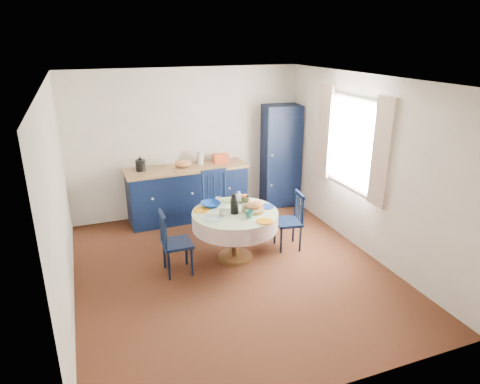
% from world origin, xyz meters
% --- Properties ---
extents(floor, '(4.50, 4.50, 0.00)m').
position_xyz_m(floor, '(0.00, 0.00, 0.00)').
color(floor, black).
rests_on(floor, ground).
extents(ceiling, '(4.50, 4.50, 0.00)m').
position_xyz_m(ceiling, '(0.00, 0.00, 2.50)').
color(ceiling, white).
rests_on(ceiling, wall_back).
extents(wall_back, '(4.00, 0.02, 2.50)m').
position_xyz_m(wall_back, '(0.00, 2.25, 1.25)').
color(wall_back, white).
rests_on(wall_back, floor).
extents(wall_left, '(0.02, 4.50, 2.50)m').
position_xyz_m(wall_left, '(-2.00, 0.00, 1.25)').
color(wall_left, white).
rests_on(wall_left, floor).
extents(wall_right, '(0.02, 4.50, 2.50)m').
position_xyz_m(wall_right, '(2.00, 0.00, 1.25)').
color(wall_right, white).
rests_on(wall_right, floor).
extents(window, '(0.10, 1.74, 1.45)m').
position_xyz_m(window, '(1.95, 0.30, 1.52)').
color(window, white).
rests_on(window, wall_right).
extents(kitchen_counter, '(2.06, 0.69, 1.15)m').
position_xyz_m(kitchen_counter, '(-0.10, 1.96, 0.47)').
color(kitchen_counter, black).
rests_on(kitchen_counter, floor).
extents(pantry_cabinet, '(0.69, 0.52, 1.84)m').
position_xyz_m(pantry_cabinet, '(1.66, 2.00, 0.92)').
color(pantry_cabinet, black).
rests_on(pantry_cabinet, floor).
extents(dining_table, '(1.18, 1.18, 0.99)m').
position_xyz_m(dining_table, '(0.16, 0.30, 0.60)').
color(dining_table, brown).
rests_on(dining_table, floor).
extents(chair_left, '(0.38, 0.39, 0.88)m').
position_xyz_m(chair_left, '(-0.72, 0.22, 0.44)').
color(chair_left, black).
rests_on(chair_left, floor).
extents(chair_far, '(0.48, 0.45, 1.02)m').
position_xyz_m(chair_far, '(0.19, 1.19, 0.51)').
color(chair_far, black).
rests_on(chair_far, floor).
extents(chair_right, '(0.42, 0.43, 0.85)m').
position_xyz_m(chair_right, '(1.03, 0.34, 0.43)').
color(chair_right, black).
rests_on(chair_right, floor).
extents(mug_a, '(0.11, 0.11, 0.09)m').
position_xyz_m(mug_a, '(-0.04, 0.23, 0.76)').
color(mug_a, silver).
rests_on(mug_a, dining_table).
extents(mug_b, '(0.11, 0.11, 0.10)m').
position_xyz_m(mug_b, '(0.26, 0.04, 0.76)').
color(mug_b, '#2C7772').
rests_on(mug_b, dining_table).
extents(mug_c, '(0.13, 0.13, 0.10)m').
position_xyz_m(mug_c, '(0.41, 0.57, 0.76)').
color(mug_c, black).
rests_on(mug_c, dining_table).
extents(mug_d, '(0.09, 0.09, 0.08)m').
position_xyz_m(mug_d, '(0.05, 0.70, 0.75)').
color(mug_d, silver).
rests_on(mug_d, dining_table).
extents(cobalt_bowl, '(0.27, 0.27, 0.07)m').
position_xyz_m(cobalt_bowl, '(-0.10, 0.60, 0.75)').
color(cobalt_bowl, navy).
rests_on(cobalt_bowl, dining_table).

